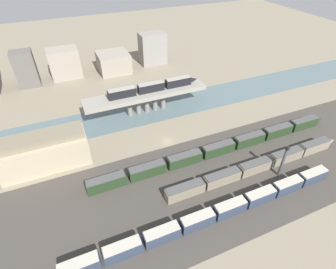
# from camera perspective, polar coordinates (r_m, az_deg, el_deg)

# --- Properties ---
(ground_plane) EXTENTS (400.00, 400.00, 0.00)m
(ground_plane) POSITION_cam_1_polar(r_m,az_deg,el_deg) (97.93, -0.18, -1.47)
(ground_plane) COLOR gray
(railbed_yard) EXTENTS (280.00, 42.00, 0.01)m
(railbed_yard) POSITION_cam_1_polar(r_m,az_deg,el_deg) (82.58, 6.49, -11.21)
(railbed_yard) COLOR #423D38
(railbed_yard) RESTS_ON ground
(river_water) EXTENTS (320.00, 18.87, 0.01)m
(river_water) POSITION_cam_1_polar(r_m,az_deg,el_deg) (115.00, -4.58, 5.07)
(river_water) COLOR slate
(river_water) RESTS_ON ground
(bridge) EXTENTS (51.77, 9.55, 9.34)m
(bridge) POSITION_cam_1_polar(r_m,az_deg,el_deg) (111.04, -4.78, 8.40)
(bridge) COLOR gray
(bridge) RESTS_ON ground
(train_on_bridge) EXTENTS (39.82, 2.72, 3.79)m
(train_on_bridge) POSITION_cam_1_polar(r_m,az_deg,el_deg) (110.39, -3.10, 10.36)
(train_on_bridge) COLOR black
(train_on_bridge) RESTS_ON bridge
(train_yard_near) EXTENTS (83.29, 3.02, 4.06)m
(train_yard_near) POSITION_cam_1_polar(r_m,az_deg,el_deg) (74.92, 10.72, -16.44)
(train_yard_near) COLOR #2D384C
(train_yard_near) RESTS_ON ground
(train_yard_mid) EXTENTS (67.23, 3.14, 3.83)m
(train_yard_mid) POSITION_cam_1_polar(r_m,az_deg,el_deg) (90.88, 19.26, -6.28)
(train_yard_mid) COLOR gray
(train_yard_mid) RESTS_ON ground
(train_yard_far) EXTENTS (94.99, 3.07, 4.12)m
(train_yard_far) POSITION_cam_1_polar(r_m,az_deg,el_deg) (93.79, 11.60, -2.88)
(train_yard_far) COLOR #23381E
(train_yard_far) RESTS_ON ground
(warehouse_building) EXTENTS (27.51, 10.93, 12.10)m
(warehouse_building) POSITION_cam_1_polar(r_m,az_deg,el_deg) (93.94, -25.41, -3.35)
(warehouse_building) COLOR tan
(warehouse_building) RESTS_ON ground
(signal_tower) EXTENTS (1.00, 0.89, 11.89)m
(signal_tower) POSITION_cam_1_polar(r_m,az_deg,el_deg) (88.66, 23.74, -5.42)
(signal_tower) COLOR #4C4C51
(signal_tower) RESTS_ON ground
(city_block_left) EXTENTS (9.80, 8.10, 17.62)m
(city_block_left) POSITION_cam_1_polar(r_m,az_deg,el_deg) (149.41, -28.60, 12.42)
(city_block_left) COLOR #605B56
(city_block_left) RESTS_ON ground
(city_block_center) EXTENTS (15.13, 11.07, 14.98)m
(city_block_center) POSITION_cam_1_polar(r_m,az_deg,el_deg) (152.03, -21.57, 14.24)
(city_block_center) COLOR gray
(city_block_center) RESTS_ON ground
(city_block_right) EXTENTS (16.46, 15.91, 10.23)m
(city_block_right) POSITION_cam_1_polar(r_m,az_deg,el_deg) (152.38, -11.75, 15.15)
(city_block_right) COLOR gray
(city_block_right) RESTS_ON ground
(city_block_far_right) EXTENTS (14.54, 9.36, 17.45)m
(city_block_far_right) POSITION_cam_1_polar(r_m,az_deg,el_deg) (158.87, -3.37, 18.18)
(city_block_far_right) COLOR gray
(city_block_far_right) RESTS_ON ground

